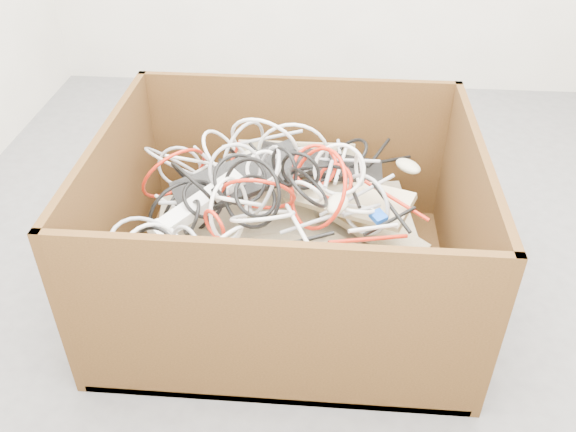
# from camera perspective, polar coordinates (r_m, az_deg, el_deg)

# --- Properties ---
(ground) EXTENTS (3.00, 3.00, 0.00)m
(ground) POSITION_cam_1_polar(r_m,az_deg,el_deg) (2.29, 2.46, -3.22)
(ground) COLOR #515154
(ground) RESTS_ON ground
(cardboard_box) EXTENTS (1.15, 0.96, 0.59)m
(cardboard_box) POSITION_cam_1_polar(r_m,az_deg,el_deg) (2.03, -0.48, -3.73)
(cardboard_box) COLOR #36230D
(cardboard_box) RESTS_ON ground
(keyboard_pile) EXTENTS (0.99, 0.82, 0.35)m
(keyboard_pile) POSITION_cam_1_polar(r_m,az_deg,el_deg) (1.98, 0.72, -0.51)
(keyboard_pile) COLOR #C6BB8C
(keyboard_pile) RESTS_ON cardboard_box
(mice_scatter) EXTENTS (0.81, 0.67, 0.18)m
(mice_scatter) POSITION_cam_1_polar(r_m,az_deg,el_deg) (1.89, 0.98, 0.46)
(mice_scatter) COLOR beige
(mice_scatter) RESTS_ON keyboard_pile
(power_strip_left) EXTENTS (0.26, 0.25, 0.12)m
(power_strip_left) POSITION_cam_1_polar(r_m,az_deg,el_deg) (1.88, -8.18, 1.20)
(power_strip_left) COLOR white
(power_strip_left) RESTS_ON keyboard_pile
(power_strip_right) EXTENTS (0.22, 0.23, 0.09)m
(power_strip_right) POSITION_cam_1_polar(r_m,az_deg,el_deg) (1.79, -10.35, -3.30)
(power_strip_right) COLOR white
(power_strip_right) RESTS_ON keyboard_pile
(vga_plug) EXTENTS (0.06, 0.06, 0.03)m
(vga_plug) POSITION_cam_1_polar(r_m,az_deg,el_deg) (1.85, 8.48, -0.05)
(vga_plug) COLOR #0C40B6
(vga_plug) RESTS_ON keyboard_pile
(cable_tangle) EXTENTS (0.99, 0.83, 0.45)m
(cable_tangle) POSITION_cam_1_polar(r_m,az_deg,el_deg) (1.90, -3.77, 2.59)
(cable_tangle) COLOR #9C9DA2
(cable_tangle) RESTS_ON keyboard_pile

